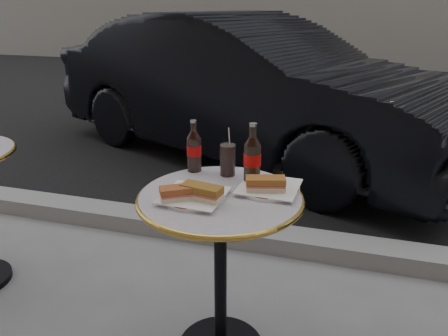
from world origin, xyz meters
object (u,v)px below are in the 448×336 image
(bistro_table, at_px, (220,278))
(parked_car, at_px, (247,88))
(cola_bottle_right, at_px, (252,154))
(plate_right, at_px, (269,188))
(cola_glass, at_px, (228,160))
(plate_left, at_px, (193,197))
(cola_bottle_left, at_px, (194,146))

(bistro_table, bearing_deg, parked_car, 101.38)
(cola_bottle_right, height_order, parked_car, parked_car)
(plate_right, relative_size, cola_glass, 1.75)
(plate_left, height_order, cola_bottle_right, cola_bottle_right)
(bistro_table, distance_m, plate_left, 0.39)
(plate_right, xyz_separation_m, cola_bottle_left, (-0.34, 0.11, 0.10))
(plate_right, bearing_deg, cola_bottle_right, 151.70)
(cola_glass, xyz_separation_m, parked_car, (-0.48, 2.32, -0.14))
(bistro_table, distance_m, cola_bottle_right, 0.51)
(plate_right, distance_m, parked_car, 2.52)
(bistro_table, bearing_deg, plate_right, 29.69)
(plate_right, bearing_deg, parked_car, 105.48)
(plate_left, relative_size, plate_right, 1.00)
(plate_left, distance_m, plate_right, 0.29)
(cola_glass, bearing_deg, bistro_table, -81.90)
(bistro_table, xyz_separation_m, cola_bottle_right, (0.09, 0.14, 0.49))
(bistro_table, bearing_deg, plate_left, -143.07)
(plate_right, xyz_separation_m, cola_bottle_right, (-0.08, 0.04, 0.12))
(cola_bottle_right, bearing_deg, plate_right, -28.30)
(cola_bottle_right, bearing_deg, bistro_table, -123.11)
(bistro_table, relative_size, cola_glass, 5.54)
(cola_bottle_left, xyz_separation_m, cola_bottle_right, (0.26, -0.07, 0.01))
(plate_right, distance_m, cola_glass, 0.23)
(plate_left, xyz_separation_m, cola_bottle_right, (0.17, 0.20, 0.12))
(cola_bottle_left, height_order, parked_car, parked_car)
(cola_bottle_left, bearing_deg, parked_car, 98.16)
(bistro_table, height_order, cola_bottle_right, cola_bottle_right)
(plate_left, height_order, cola_glass, cola_glass)
(plate_right, height_order, cola_bottle_right, cola_bottle_right)
(plate_left, relative_size, cola_bottle_left, 1.06)
(cola_bottle_left, distance_m, cola_glass, 0.15)
(bistro_table, relative_size, plate_left, 3.15)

